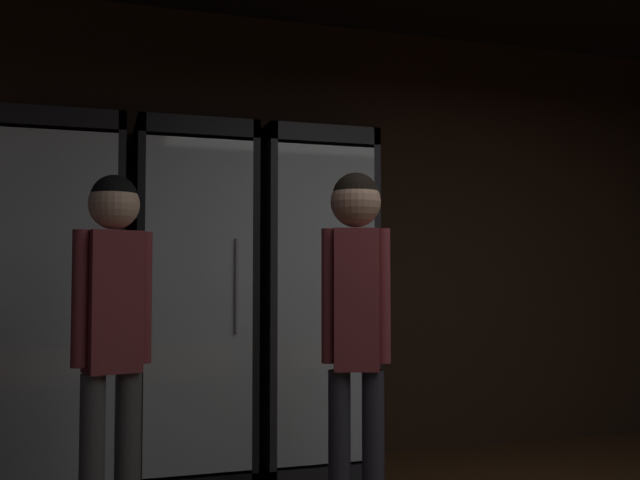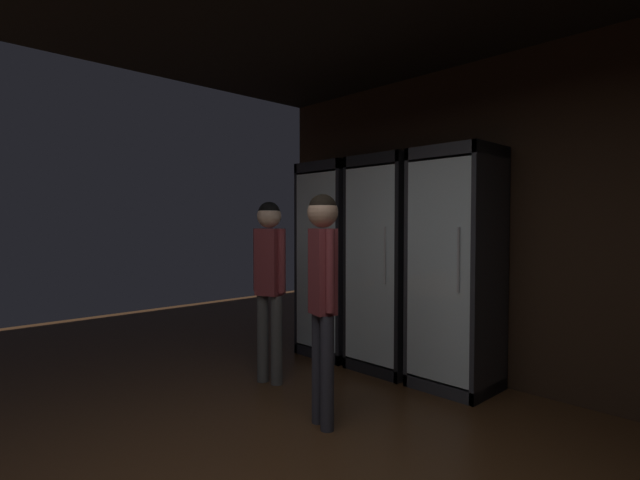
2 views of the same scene
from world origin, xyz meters
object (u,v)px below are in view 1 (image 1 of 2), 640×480
(shopper_far, at_px, (356,310))
(cooler_center, at_px, (310,304))
(cooler_left, at_px, (192,306))
(cooler_far_left, at_px, (59,308))
(shopper_near, at_px, (112,318))

(shopper_far, bearing_deg, cooler_center, 80.85)
(cooler_left, bearing_deg, cooler_center, -0.08)
(cooler_far_left, distance_m, cooler_center, 1.42)
(cooler_center, distance_m, shopper_far, 1.40)
(shopper_far, bearing_deg, shopper_near, 163.61)
(cooler_far_left, relative_size, cooler_center, 1.00)
(cooler_left, distance_m, cooler_center, 0.71)
(shopper_near, xyz_separation_m, shopper_far, (0.95, -0.28, 0.03))
(cooler_far_left, xyz_separation_m, shopper_near, (0.25, -1.10, 0.00))
(cooler_far_left, distance_m, shopper_near, 1.13)
(cooler_far_left, height_order, shopper_near, cooler_far_left)
(cooler_left, bearing_deg, cooler_far_left, -179.77)
(cooler_far_left, xyz_separation_m, cooler_left, (0.71, 0.00, 0.00))
(cooler_left, xyz_separation_m, shopper_far, (0.49, -1.38, 0.03))
(cooler_center, bearing_deg, shopper_near, -136.86)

